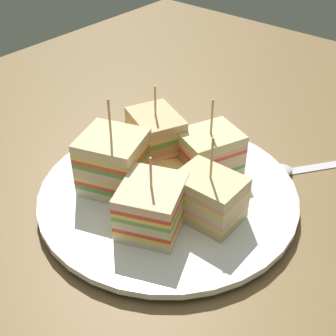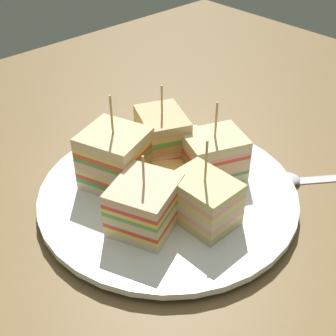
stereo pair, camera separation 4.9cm
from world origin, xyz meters
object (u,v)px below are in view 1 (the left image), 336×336
Objects in this scene: sandwich_wedge_0 at (156,138)px; sandwich_wedge_4 at (209,153)px; sandwich_wedge_2 at (152,206)px; sandwich_wedge_3 at (209,197)px; sandwich_wedge_1 at (114,163)px; plate at (168,194)px; spoon at (292,169)px; chip_pile at (167,172)px.

sandwich_wedge_0 is 1.05× the size of sandwich_wedge_4.
sandwich_wedge_3 is (4.70, -3.39, -0.04)cm from sandwich_wedge_2.
sandwich_wedge_0 reaches higher than sandwich_wedge_2.
sandwich_wedge_1 is 1.14× the size of sandwich_wedge_3.
plate is 2.36× the size of spoon.
plate is 2.61× the size of sandwich_wedge_1.
sandwich_wedge_1 is 1.17× the size of sandwich_wedge_4.
sandwich_wedge_1 is at bearing 12.70° from sandwich_wedge_3.
sandwich_wedge_1 is 6.02cm from chip_pile.
spoon is at bearing 62.10° from sandwich_wedge_0.
spoon is (12.46, -9.22, -2.35)cm from chip_pile.
chip_pile is at bearing 28.97° from sandwich_wedge_1.
sandwich_wedge_2 is 5.79cm from sandwich_wedge_3.
sandwich_wedge_2 is at bearing -151.12° from chip_pile.
sandwich_wedge_2 is at bearing 18.90° from spoon.
sandwich_wedge_0 is 0.81× the size of spoon.
sandwich_wedge_4 is at bearing 44.47° from sandwich_wedge_0.
plate is at bearing 9.38° from sandwich_wedge_4.
sandwich_wedge_0 is at bearing 53.68° from plate.
chip_pile is (-2.42, -3.63, -1.70)cm from sandwich_wedge_0.
chip_pile is at bearing -0.75° from spoon.
sandwich_wedge_4 is 5.36cm from chip_pile.
sandwich_wedge_4 is at bearing -5.46° from spoon.
spoon is at bearing -31.06° from plate.
plate is at bearing 1.61° from sandwich_wedge_2.
sandwich_wedge_1 is at bearing -12.44° from sandwich_wedge_4.
sandwich_wedge_1 reaches higher than sandwich_wedge_4.
sandwich_wedge_0 is at bearing -22.27° from sandwich_wedge_3.
sandwich_wedge_2 is 0.88× the size of sandwich_wedge_3.
sandwich_wedge_3 is (2.61, -10.70, -0.74)cm from sandwich_wedge_1.
sandwich_wedge_1 reaches higher than sandwich_wedge_2.
spoon is (14.14, -2.32, -3.47)cm from sandwich_wedge_3.
plate reaches higher than spoon.
sandwich_wedge_4 is (5.70, -1.30, 3.09)cm from plate.
sandwich_wedge_2 is at bearing 53.19° from sandwich_wedge_3.
sandwich_wedge_0 is at bearing 69.10° from sandwich_wedge_1.
sandwich_wedge_2 reaches higher than spoon.
sandwich_wedge_3 is at bearing -5.79° from sandwich_wedge_1.
spoon is (7.81, -6.84, -3.53)cm from sandwich_wedge_4.
sandwich_wedge_0 is 11.35cm from sandwich_wedge_2.
plate is 6.61cm from sandwich_wedge_2.
sandwich_wedge_2 is 1.11× the size of chip_pile.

